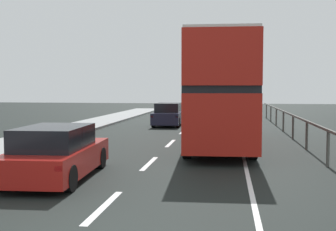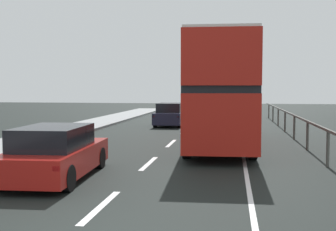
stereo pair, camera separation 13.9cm
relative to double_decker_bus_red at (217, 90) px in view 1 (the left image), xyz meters
name	(u,v)px [view 1 (the left image)]	position (x,y,z in m)	size (l,w,h in m)	color
lane_paint_markings	(209,158)	(-0.17, -3.89, -2.33)	(3.20, 46.00, 0.01)	silver
bridge_side_railing	(316,131)	(3.53, -3.12, -1.39)	(0.10, 42.00, 1.17)	#4E4D47
double_decker_bus_red	(217,90)	(0.00, 0.00, 0.00)	(2.96, 11.14, 4.36)	#AF1E14
hatchback_car_near	(56,154)	(-4.06, -7.67, -1.65)	(2.03, 4.37, 1.42)	maroon
sedan_car_ahead	(169,115)	(-3.34, 8.50, -1.63)	(1.79, 4.44, 1.48)	#1D1F34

